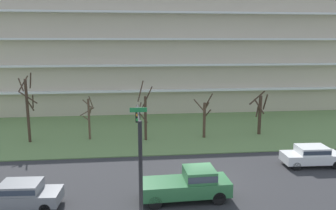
{
  "coord_description": "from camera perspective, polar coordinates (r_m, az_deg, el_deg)",
  "views": [
    {
      "loc": [
        -4.81,
        -20.54,
        9.45
      ],
      "look_at": [
        -1.92,
        6.0,
        4.34
      ],
      "focal_mm": 35.59,
      "sensor_mm": 36.0,
      "label": 1
    }
  ],
  "objects": [
    {
      "name": "ground",
      "position": [
        23.11,
        6.54,
        -13.37
      ],
      "size": [
        160.0,
        160.0,
        0.0
      ],
      "primitive_type": "plane",
      "color": "#2D2D30"
    },
    {
      "name": "grass_lawn_strip",
      "position": [
        36.12,
        1.66,
        -4.27
      ],
      "size": [
        80.0,
        16.0,
        0.08
      ],
      "primitive_type": "cube",
      "color": "#66844C",
      "rests_on": "ground"
    },
    {
      "name": "apartment_building",
      "position": [
        48.93,
        -0.58,
        9.27
      ],
      "size": [
        53.98,
        13.23,
        16.22
      ],
      "color": "beige",
      "rests_on": "ground"
    },
    {
      "name": "tree_far_left",
      "position": [
        33.54,
        -22.89,
        -0.26
      ],
      "size": [
        1.84,
        1.85,
        6.68
      ],
      "color": "#423023",
      "rests_on": "ground"
    },
    {
      "name": "tree_left",
      "position": [
        32.94,
        -13.38,
        -2.03
      ],
      "size": [
        1.4,
        1.52,
        4.42
      ],
      "color": "brown",
      "rests_on": "ground"
    },
    {
      "name": "tree_center",
      "position": [
        31.87,
        -3.98,
        -1.58
      ],
      "size": [
        1.51,
        1.52,
        5.78
      ],
      "color": "#423023",
      "rests_on": "ground"
    },
    {
      "name": "tree_right",
      "position": [
        32.93,
        6.27,
        -2.04
      ],
      "size": [
        1.84,
        1.83,
        4.51
      ],
      "color": "#4C3828",
      "rests_on": "ground"
    },
    {
      "name": "tree_far_right",
      "position": [
        35.17,
        15.45,
        -1.21
      ],
      "size": [
        1.71,
        1.73,
        4.44
      ],
      "color": "#423023",
      "rests_on": "ground"
    },
    {
      "name": "sedan_white_near_left",
      "position": [
        28.1,
        23.37,
        -7.86
      ],
      "size": [
        4.46,
        1.96,
        1.57
      ],
      "rotation": [
        0.0,
        0.0,
        3.11
      ],
      "color": "white",
      "rests_on": "ground"
    },
    {
      "name": "pickup_green_center_left",
      "position": [
        20.63,
        3.54,
        -13.31
      ],
      "size": [
        5.47,
        2.19,
        1.95
      ],
      "rotation": [
        0.0,
        0.0,
        0.04
      ],
      "color": "#2D6B3D",
      "rests_on": "ground"
    },
    {
      "name": "sedan_gray_center_right",
      "position": [
        21.41,
        -23.83,
        -13.75
      ],
      "size": [
        4.49,
        2.03,
        1.57
      ],
      "rotation": [
        0.0,
        0.0,
        -0.05
      ],
      "color": "slate",
      "rests_on": "ground"
    },
    {
      "name": "traffic_signal_mast",
      "position": [
        16.75,
        -4.92,
        -7.44
      ],
      "size": [
        0.9,
        5.69,
        6.1
      ],
      "color": "black",
      "rests_on": "ground"
    }
  ]
}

